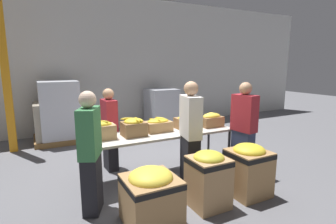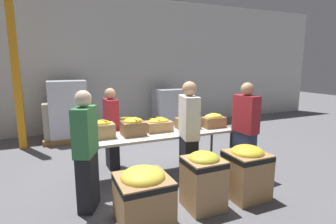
% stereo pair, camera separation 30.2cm
% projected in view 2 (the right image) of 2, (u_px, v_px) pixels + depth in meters
% --- Properties ---
extents(ground_plane, '(30.00, 30.00, 0.00)m').
position_uv_depth(ground_plane, '(163.00, 174.00, 4.83)').
color(ground_plane, slate).
extents(wall_back, '(16.00, 0.08, 4.00)m').
position_uv_depth(wall_back, '(114.00, 64.00, 7.97)').
color(wall_back, silver).
rests_on(wall_back, ground_plane).
extents(sorting_table, '(2.65, 0.78, 0.80)m').
position_uv_depth(sorting_table, '(162.00, 135.00, 4.69)').
color(sorting_table, beige).
rests_on(sorting_table, ground_plane).
extents(banana_box_0, '(0.47, 0.27, 0.32)m').
position_uv_depth(banana_box_0, '(100.00, 129.00, 4.28)').
color(banana_box_0, tan).
rests_on(banana_box_0, sorting_table).
extents(banana_box_1, '(0.40, 0.35, 0.32)m').
position_uv_depth(banana_box_1, '(133.00, 126.00, 4.46)').
color(banana_box_1, olive).
rests_on(banana_box_1, sorting_table).
extents(banana_box_2, '(0.47, 0.33, 0.25)m').
position_uv_depth(banana_box_2, '(158.00, 125.00, 4.73)').
color(banana_box_2, '#A37A4C').
rests_on(banana_box_2, sorting_table).
extents(banana_box_3, '(0.43, 0.29, 0.25)m').
position_uv_depth(banana_box_3, '(188.00, 122.00, 4.93)').
color(banana_box_3, olive).
rests_on(banana_box_3, sorting_table).
extents(banana_box_4, '(0.43, 0.26, 0.27)m').
position_uv_depth(banana_box_4, '(213.00, 120.00, 5.03)').
color(banana_box_4, olive).
rests_on(banana_box_4, sorting_table).
extents(volunteer_0, '(0.39, 0.50, 1.67)m').
position_uv_depth(volunteer_0, '(86.00, 152.00, 3.55)').
color(volunteer_0, black).
rests_on(volunteer_0, ground_plane).
extents(volunteer_1, '(0.28, 0.48, 1.69)m').
position_uv_depth(volunteer_1, '(245.00, 130.00, 4.67)').
color(volunteer_1, '#2D3856').
rests_on(volunteer_1, ground_plane).
extents(volunteer_2, '(0.23, 0.43, 1.56)m').
position_uv_depth(volunteer_2, '(112.00, 129.00, 5.00)').
color(volunteer_2, black).
rests_on(volunteer_2, ground_plane).
extents(volunteer_3, '(0.32, 0.50, 1.73)m').
position_uv_depth(volunteer_3, '(189.00, 135.00, 4.25)').
color(volunteer_3, black).
rests_on(volunteer_3, ground_plane).
extents(donation_bin_0, '(0.66, 0.66, 0.73)m').
position_uv_depth(donation_bin_0, '(143.00, 194.00, 3.30)').
color(donation_bin_0, '#A37A4C').
rests_on(donation_bin_0, ground_plane).
extents(donation_bin_1, '(0.51, 0.51, 0.82)m').
position_uv_depth(donation_bin_1, '(203.00, 178.00, 3.64)').
color(donation_bin_1, tan).
rests_on(donation_bin_1, ground_plane).
extents(donation_bin_2, '(0.57, 0.57, 0.81)m').
position_uv_depth(donation_bin_2, '(246.00, 170.00, 3.93)').
color(donation_bin_2, '#A37A4C').
rests_on(donation_bin_2, ground_plane).
extents(support_pillar, '(0.16, 0.16, 4.00)m').
position_uv_depth(support_pillar, '(15.00, 64.00, 5.99)').
color(support_pillar, orange).
rests_on(support_pillar, ground_plane).
extents(pallet_stack_0, '(1.01, 1.01, 1.58)m').
position_uv_depth(pallet_stack_0, '(68.00, 111.00, 6.92)').
color(pallet_stack_0, olive).
rests_on(pallet_stack_0, ground_plane).
extents(pallet_stack_1, '(1.08, 1.08, 1.03)m').
position_uv_depth(pallet_stack_1, '(64.00, 121.00, 6.99)').
color(pallet_stack_1, olive).
rests_on(pallet_stack_1, ground_plane).
extents(pallet_stack_2, '(0.93, 0.93, 1.25)m').
position_uv_depth(pallet_stack_2, '(169.00, 109.00, 8.17)').
color(pallet_stack_2, olive).
rests_on(pallet_stack_2, ground_plane).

